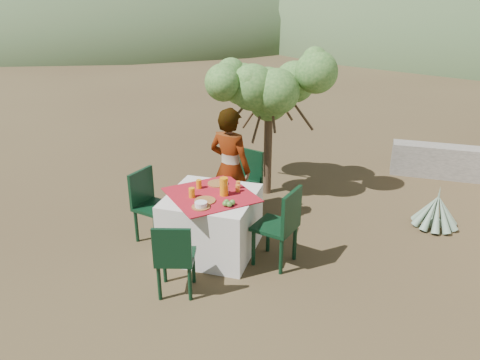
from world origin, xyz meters
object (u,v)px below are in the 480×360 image
at_px(chair_far, 245,179).
at_px(chair_right, 282,224).
at_px(chair_left, 149,202).
at_px(agave, 436,212).
at_px(juice_pitcher, 224,187).
at_px(person, 230,168).
at_px(shrub_tree, 274,95).
at_px(chair_near, 174,256).
at_px(table, 212,223).

bearing_deg(chair_far, chair_right, -39.01).
height_order(chair_left, agave, chair_left).
bearing_deg(juice_pitcher, chair_right, -6.66).
bearing_deg(agave, chair_far, -172.85).
bearing_deg(person, shrub_tree, -88.57).
xyz_separation_m(shrub_tree, agave, (2.40, -0.50, -1.33)).
xyz_separation_m(chair_far, person, (-0.09, -0.40, 0.30)).
bearing_deg(chair_right, shrub_tree, -149.53).
bearing_deg(chair_near, agave, -154.04).
distance_m(chair_far, shrub_tree, 1.35).
xyz_separation_m(chair_left, person, (0.87, 0.65, 0.31)).
height_order(chair_right, person, person).
bearing_deg(chair_left, juice_pitcher, -79.27).
bearing_deg(agave, chair_left, -158.75).
relative_size(chair_far, chair_left, 1.01).
bearing_deg(chair_left, chair_far, -28.71).
xyz_separation_m(chair_right, agave, (1.82, 1.52, -0.31)).
bearing_deg(chair_far, chair_near, -76.25).
bearing_deg(person, chair_left, 51.67).
distance_m(chair_right, agave, 2.39).
distance_m(table, person, 0.85).
xyz_separation_m(chair_far, juice_pitcher, (0.06, -1.11, 0.36)).
bearing_deg(chair_right, table, -79.54).
relative_size(chair_left, shrub_tree, 0.47).
height_order(chair_far, chair_right, chair_right).
distance_m(person, juice_pitcher, 0.72).
distance_m(chair_near, shrub_tree, 3.14).
relative_size(table, juice_pitcher, 5.92).
distance_m(chair_left, shrub_tree, 2.45).
height_order(chair_far, shrub_tree, shrub_tree).
bearing_deg(chair_right, chair_left, -79.91).
xyz_separation_m(table, shrub_tree, (0.30, 1.96, 1.18)).
bearing_deg(chair_near, juice_pitcher, -117.54).
bearing_deg(table, person, 89.60).
bearing_deg(juice_pitcher, chair_left, 177.13).
distance_m(chair_near, juice_pitcher, 1.09).
xyz_separation_m(chair_far, agave, (2.60, 0.33, -0.29)).
distance_m(chair_right, person, 1.21).
xyz_separation_m(chair_near, chair_left, (-0.81, 1.04, 0.04)).
xyz_separation_m(person, agave, (2.69, 0.73, -0.60)).
relative_size(chair_near, agave, 1.29).
relative_size(table, chair_left, 1.42).
distance_m(chair_near, chair_left, 1.32).
height_order(shrub_tree, juice_pitcher, shrub_tree).
height_order(chair_left, chair_right, chair_right).
distance_m(chair_far, chair_left, 1.43).
bearing_deg(juice_pitcher, chair_far, 93.02).
xyz_separation_m(chair_right, person, (-0.87, 0.79, 0.28)).
xyz_separation_m(chair_left, shrub_tree, (1.16, 1.89, 1.05)).
height_order(person, shrub_tree, shrub_tree).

